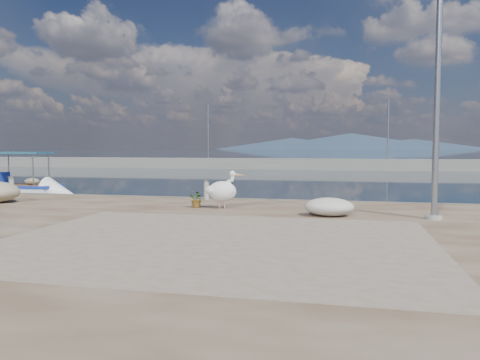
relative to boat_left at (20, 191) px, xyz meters
name	(u,v)px	position (x,y,z in m)	size (l,w,h in m)	color
ground	(210,236)	(12.82, -8.73, -0.20)	(1400.00, 1400.00, 0.00)	#162635
quay	(97,293)	(12.82, -14.73, 0.05)	(44.00, 22.00, 0.50)	#493420
quay_patch	(215,241)	(13.82, -11.73, 0.30)	(9.00, 7.00, 0.01)	gray
breakwater	(312,164)	(12.82, 31.27, 0.40)	(120.00, 2.20, 7.50)	gray
mountains	(347,142)	(17.21, 641.27, 9.31)	(370.00, 280.00, 22.00)	#28384C
boat_left	(20,191)	(0.00, 0.00, 0.00)	(5.42, 1.95, 2.58)	white
pelican	(223,191)	(12.65, -6.67, 0.87)	(1.27, 0.86, 1.21)	tan
lamp_post	(437,97)	(18.83, -7.49, 3.60)	(0.44, 0.96, 7.00)	gray
bollard_near	(206,188)	(11.38, -4.28, 0.72)	(0.25, 0.25, 0.78)	gray
bollard_far	(12,186)	(3.48, -4.93, 0.73)	(0.26, 0.26, 0.80)	gray
potted_plant	(197,199)	(11.77, -6.62, 0.57)	(0.50, 0.43, 0.55)	#33722D
net_pile_d	(329,207)	(16.03, -7.56, 0.56)	(1.39, 1.04, 0.52)	silver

